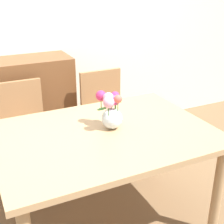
% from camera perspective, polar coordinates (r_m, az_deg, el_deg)
% --- Properties ---
extents(ground_plane, '(12.00, 12.00, 0.00)m').
position_cam_1_polar(ground_plane, '(2.56, -1.15, -19.08)').
color(ground_plane, brown).
extents(back_wall, '(7.00, 0.10, 2.80)m').
position_cam_1_polar(back_wall, '(3.43, -13.09, 17.25)').
color(back_wall, silver).
rests_on(back_wall, ground_plane).
extents(dining_table, '(1.45, 1.05, 0.76)m').
position_cam_1_polar(dining_table, '(2.16, -1.29, -5.84)').
color(dining_table, tan).
rests_on(dining_table, ground_plane).
extents(chair_left, '(0.42, 0.42, 0.90)m').
position_cam_1_polar(chair_left, '(2.88, -15.77, -2.40)').
color(chair_left, '#9E7047').
rests_on(chair_left, ground_plane).
extents(chair_right, '(0.42, 0.42, 0.90)m').
position_cam_1_polar(chair_right, '(3.09, -1.21, 0.27)').
color(chair_right, '#9E7047').
rests_on(chair_right, ground_plane).
extents(dresser, '(1.40, 0.47, 1.00)m').
position_cam_1_polar(dresser, '(3.30, -19.09, 0.14)').
color(dresser, brown).
rests_on(dresser, ground_plane).
extents(flower_vase, '(0.22, 0.21, 0.25)m').
position_cam_1_polar(flower_vase, '(2.13, -0.18, 0.43)').
color(flower_vase, silver).
rests_on(flower_vase, dining_table).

